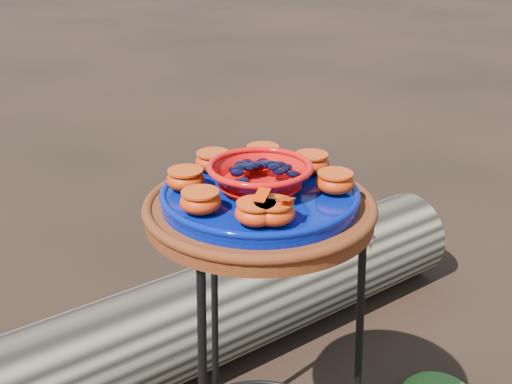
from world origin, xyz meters
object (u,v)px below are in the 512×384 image
red_bowl (260,178)px  terracotta_saucer (260,211)px  plant_stand (259,370)px  cobalt_plate (260,197)px  driftwood_log (239,303)px

red_bowl → terracotta_saucer: bearing=0.0°
plant_stand → red_bowl: bearing=0.0°
plant_stand → terracotta_saucer: (0.00, 0.00, 0.37)m
terracotta_saucer → cobalt_plate: size_ratio=1.17×
plant_stand → red_bowl: 0.43m
red_bowl → driftwood_log: bearing=66.0°
red_bowl → driftwood_log: 0.85m
cobalt_plate → red_bowl: bearing=0.0°
terracotta_saucer → red_bowl: bearing=0.0°
driftwood_log → terracotta_saucer: bearing=-114.0°
plant_stand → cobalt_plate: 0.40m
driftwood_log → cobalt_plate: bearing=-114.0°
plant_stand → terracotta_saucer: 0.37m
plant_stand → terracotta_saucer: size_ratio=1.65×
terracotta_saucer → driftwood_log: (0.23, 0.52, -0.57)m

